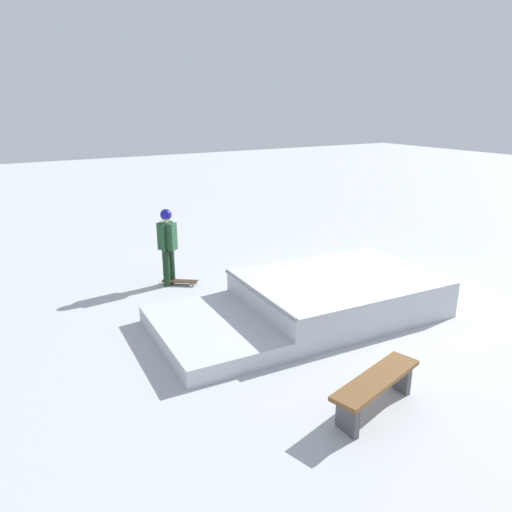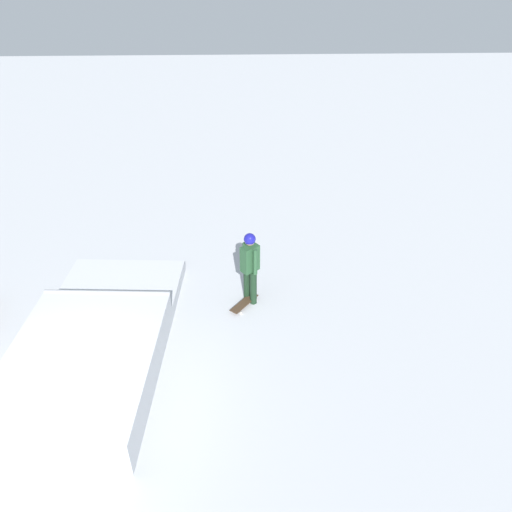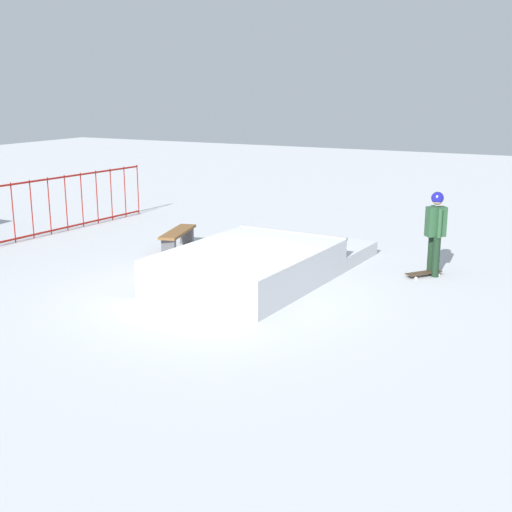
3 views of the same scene
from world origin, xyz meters
The scene contains 4 objects.
ground_plane centered at (0.00, 0.00, 0.00)m, with size 60.00×60.00×0.00m, color #B7BABF.
skate_ramp centered at (1.38, -0.16, 0.32)m, with size 5.54×2.92×0.74m.
skater centered at (3.22, -3.19, 1.01)m, with size 0.41×0.43×1.73m.
skateboard centered at (3.03, -3.05, 0.08)m, with size 0.76×0.65×0.09m.
Camera 2 is at (-5.40, -3.03, 6.85)m, focal length 34.44 mm.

